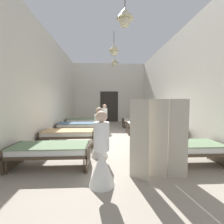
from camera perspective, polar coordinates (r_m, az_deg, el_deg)
name	(u,v)px	position (r m, az deg, el deg)	size (l,w,h in m)	color
ground_plane	(113,140)	(6.90, 0.39, -10.19)	(6.14, 11.74, 0.10)	#9E9384
room_shell	(112,88)	(7.93, -0.08, 8.78)	(5.94, 11.34, 4.59)	silver
bed_left_row_0	(51,150)	(4.24, -21.77, -12.89)	(1.90, 0.84, 0.57)	#473828
bed_right_row_0	(185,148)	(4.53, 25.42, -11.90)	(1.90, 0.84, 0.57)	#473828
bed_left_row_1	(68,134)	(6.01, -15.83, -7.73)	(1.90, 0.84, 0.57)	#473828
bed_right_row_1	(159,133)	(6.22, 17.06, -7.36)	(1.90, 0.84, 0.57)	#473828
bed_left_row_2	(77,126)	(7.84, -12.69, -4.91)	(1.90, 0.84, 0.57)	#473828
bed_right_row_2	(146,125)	(8.00, 12.43, -4.72)	(1.90, 0.84, 0.57)	#473828
bed_left_row_3	(83,121)	(9.70, -10.76, -3.16)	(1.90, 0.84, 0.57)	#473828
bed_right_row_3	(138,120)	(9.83, 9.53, -3.04)	(1.90, 0.84, 0.57)	#473828
nurse_near_aisle	(102,159)	(3.14, -3.86, -16.92)	(0.52, 0.52, 1.49)	white
nurse_mid_aisle	(99,139)	(4.66, -4.69, -9.90)	(0.52, 0.52, 1.49)	white
nurse_far_aisle	(105,121)	(8.58, -2.75, -3.43)	(0.52, 0.52, 1.49)	white
privacy_screen	(158,139)	(3.45, 16.81, -9.58)	(1.23, 0.29, 1.70)	#BCB29E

